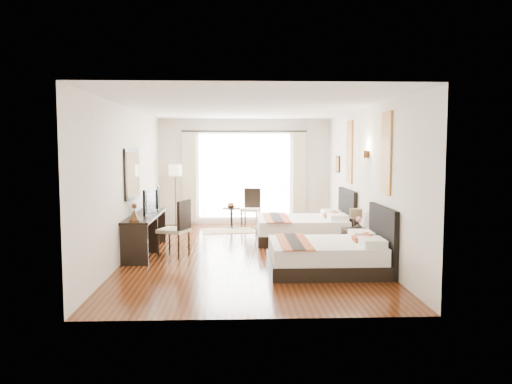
{
  "coord_description": "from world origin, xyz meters",
  "views": [
    {
      "loc": [
        -0.22,
        -9.54,
        2.03
      ],
      "look_at": [
        0.18,
        0.44,
        1.15
      ],
      "focal_mm": 35.0,
      "sensor_mm": 36.0,
      "label": 1
    }
  ],
  "objects_px": {
    "nightstand": "(355,242)",
    "side_table": "(231,218)",
    "fruit_bowl": "(231,206)",
    "window_chair": "(251,215)",
    "table_lamp": "(356,215)",
    "floor_lamp": "(175,174)",
    "vase": "(359,227)",
    "television": "(147,201)",
    "bed_far": "(306,228)",
    "desk_chair": "(175,239)",
    "console_desk": "(145,234)",
    "bed_near": "(331,254)"
  },
  "relations": [
    {
      "from": "table_lamp",
      "to": "bed_near",
      "type": "bearing_deg",
      "value": -119.42
    },
    {
      "from": "side_table",
      "to": "desk_chair",
      "type": "bearing_deg",
      "value": -107.25
    },
    {
      "from": "table_lamp",
      "to": "desk_chair",
      "type": "xyz_separation_m",
      "value": [
        -3.43,
        -0.02,
        -0.44
      ]
    },
    {
      "from": "vase",
      "to": "window_chair",
      "type": "height_order",
      "value": "window_chair"
    },
    {
      "from": "bed_far",
      "to": "fruit_bowl",
      "type": "distance_m",
      "value": 2.51
    },
    {
      "from": "bed_far",
      "to": "window_chair",
      "type": "relative_size",
      "value": 2.04
    },
    {
      "from": "desk_chair",
      "to": "bed_far",
      "type": "bearing_deg",
      "value": -130.79
    },
    {
      "from": "fruit_bowl",
      "to": "vase",
      "type": "bearing_deg",
      "value": -54.96
    },
    {
      "from": "vase",
      "to": "side_table",
      "type": "distance_m",
      "value": 4.25
    },
    {
      "from": "bed_near",
      "to": "bed_far",
      "type": "bearing_deg",
      "value": 91.07
    },
    {
      "from": "console_desk",
      "to": "fruit_bowl",
      "type": "xyz_separation_m",
      "value": [
        1.63,
        2.95,
        0.18
      ]
    },
    {
      "from": "table_lamp",
      "to": "window_chair",
      "type": "relative_size",
      "value": 0.39
    },
    {
      "from": "console_desk",
      "to": "side_table",
      "type": "relative_size",
      "value": 4.15
    },
    {
      "from": "table_lamp",
      "to": "desk_chair",
      "type": "height_order",
      "value": "desk_chair"
    },
    {
      "from": "bed_far",
      "to": "nightstand",
      "type": "bearing_deg",
      "value": -63.51
    },
    {
      "from": "bed_near",
      "to": "side_table",
      "type": "bearing_deg",
      "value": 110.31
    },
    {
      "from": "nightstand",
      "to": "desk_chair",
      "type": "relative_size",
      "value": 0.49
    },
    {
      "from": "desk_chair",
      "to": "fruit_bowl",
      "type": "distance_m",
      "value": 3.45
    },
    {
      "from": "bed_near",
      "to": "desk_chair",
      "type": "height_order",
      "value": "bed_near"
    },
    {
      "from": "television",
      "to": "bed_near",
      "type": "bearing_deg",
      "value": -108.56
    },
    {
      "from": "nightstand",
      "to": "table_lamp",
      "type": "bearing_deg",
      "value": 73.31
    },
    {
      "from": "bed_far",
      "to": "window_chair",
      "type": "xyz_separation_m",
      "value": [
        -1.14,
        2.04,
        0.01
      ]
    },
    {
      "from": "desk_chair",
      "to": "window_chair",
      "type": "bearing_deg",
      "value": -92.58
    },
    {
      "from": "bed_far",
      "to": "vase",
      "type": "height_order",
      "value": "bed_far"
    },
    {
      "from": "fruit_bowl",
      "to": "desk_chair",
      "type": "bearing_deg",
      "value": -107.19
    },
    {
      "from": "vase",
      "to": "side_table",
      "type": "xyz_separation_m",
      "value": [
        -2.41,
        3.49,
        -0.31
      ]
    },
    {
      "from": "bed_far",
      "to": "bed_near",
      "type": "bearing_deg",
      "value": -88.93
    },
    {
      "from": "table_lamp",
      "to": "floor_lamp",
      "type": "height_order",
      "value": "floor_lamp"
    },
    {
      "from": "bed_far",
      "to": "television",
      "type": "distance_m",
      "value": 3.47
    },
    {
      "from": "desk_chair",
      "to": "side_table",
      "type": "relative_size",
      "value": 2.01
    },
    {
      "from": "nightstand",
      "to": "fruit_bowl",
      "type": "distance_m",
      "value": 4.13
    },
    {
      "from": "nightstand",
      "to": "table_lamp",
      "type": "relative_size",
      "value": 1.38
    },
    {
      "from": "television",
      "to": "desk_chair",
      "type": "distance_m",
      "value": 1.02
    },
    {
      "from": "nightstand",
      "to": "desk_chair",
      "type": "height_order",
      "value": "desk_chair"
    },
    {
      "from": "desk_chair",
      "to": "bed_near",
      "type": "bearing_deg",
      "value": 176.72
    },
    {
      "from": "console_desk",
      "to": "desk_chair",
      "type": "height_order",
      "value": "desk_chair"
    },
    {
      "from": "vase",
      "to": "television",
      "type": "distance_m",
      "value": 4.11
    },
    {
      "from": "television",
      "to": "desk_chair",
      "type": "relative_size",
      "value": 0.81
    },
    {
      "from": "nightstand",
      "to": "side_table",
      "type": "bearing_deg",
      "value": 125.06
    },
    {
      "from": "table_lamp",
      "to": "side_table",
      "type": "distance_m",
      "value": 4.11
    },
    {
      "from": "television",
      "to": "floor_lamp",
      "type": "relative_size",
      "value": 0.53
    },
    {
      "from": "bed_near",
      "to": "bed_far",
      "type": "xyz_separation_m",
      "value": [
        -0.05,
        2.66,
        0.01
      ]
    },
    {
      "from": "bed_far",
      "to": "side_table",
      "type": "xyz_separation_m",
      "value": [
        -1.64,
        1.91,
        -0.03
      ]
    },
    {
      "from": "bed_far",
      "to": "nightstand",
      "type": "height_order",
      "value": "bed_far"
    },
    {
      "from": "bed_near",
      "to": "fruit_bowl",
      "type": "height_order",
      "value": "bed_near"
    },
    {
      "from": "bed_far",
      "to": "table_lamp",
      "type": "bearing_deg",
      "value": -61.32
    },
    {
      "from": "nightstand",
      "to": "side_table",
      "type": "relative_size",
      "value": 1.0
    },
    {
      "from": "fruit_bowl",
      "to": "window_chair",
      "type": "bearing_deg",
      "value": 17.79
    },
    {
      "from": "bed_near",
      "to": "side_table",
      "type": "xyz_separation_m",
      "value": [
        -1.69,
        4.56,
        -0.02
      ]
    },
    {
      "from": "desk_chair",
      "to": "television",
      "type": "bearing_deg",
      "value": -17.69
    }
  ]
}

